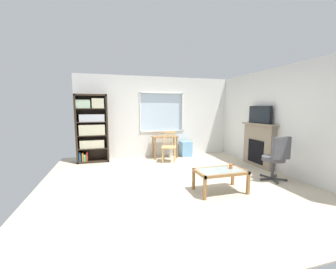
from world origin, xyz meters
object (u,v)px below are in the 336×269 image
Objects in this scene: desk_under_window at (165,140)px; plastic_drawer_unit at (185,149)px; tv at (260,115)px; sippy_cup at (231,166)px; fireplace at (259,145)px; bookshelf at (92,127)px; coffee_table at (220,173)px; wooden_chair at (169,146)px; office_chair at (276,156)px.

plastic_drawer_unit is at bearing 3.92° from desk_under_window.
tv is 9.21× the size of sippy_cup.
fireplace is at bearing -48.80° from plastic_drawer_unit.
bookshelf is 4.77m from fireplace.
tv is at bearing 37.59° from sippy_cup.
sippy_cup is at bearing 8.16° from coffee_table.
office_chair is (1.77, -2.26, 0.09)m from wooden_chair.
coffee_table is (-0.44, -3.03, 0.11)m from plastic_drawer_unit.
plastic_drawer_unit is at bearing 130.86° from tv.
bookshelf is at bearing 158.20° from fireplace.
plastic_drawer_unit is 3.01m from sippy_cup.
plastic_drawer_unit is (0.74, 0.57, -0.22)m from wooden_chair.
wooden_chair is 1.81× the size of plastic_drawer_unit.
tv is at bearing 34.61° from coffee_table.
office_chair is 1.24m from sippy_cup.
office_chair is at bearing -51.97° from wooden_chair.
sippy_cup is (2.72, -3.05, -0.58)m from bookshelf.
office_chair is (-0.46, -1.12, -0.04)m from fireplace.
tv is at bearing -49.14° from plastic_drawer_unit.
desk_under_window is 0.68× the size of fireplace.
tv is at bearing 68.51° from office_chair.
wooden_chair is at bearing 96.85° from coffee_table.
wooden_chair reaches higher than plastic_drawer_unit.
plastic_drawer_unit is 3.03m from office_chair.
sippy_cup reaches higher than coffee_table.
office_chair is at bearing 7.61° from sippy_cup.
bookshelf is 4.74m from tv.
fireplace is 13.16× the size of sippy_cup.
coffee_table is at bearing -171.84° from sippy_cup.
wooden_chair is (-0.01, -0.52, -0.11)m from desk_under_window.
plastic_drawer_unit is 3.06m from coffee_table.
coffee_table is at bearing -172.30° from office_chair.
bookshelf is 4.92m from office_chair.
office_chair reaches higher than wooden_chair.
wooden_chair is at bearing 152.74° from tv.
desk_under_window is 2.99m from sippy_cup.
office_chair is at bearing -36.16° from bookshelf.
wooden_chair is at bearing 102.55° from sippy_cup.
desk_under_window is at bearing 143.31° from fireplace.
coffee_table is at bearing -145.39° from tv.
wooden_chair is at bearing -142.40° from plastic_drawer_unit.
desk_under_window is 2.88m from tv.
plastic_drawer_unit is (2.91, -0.06, -0.81)m from bookshelf.
office_chair reaches higher than desk_under_window.
wooden_chair is at bearing 152.93° from fireplace.
desk_under_window is 0.89× the size of wooden_chair.
tv reaches higher than plastic_drawer_unit.
desk_under_window is at bearing -2.81° from bookshelf.
bookshelf is 22.10× the size of sippy_cup.
wooden_chair reaches higher than sippy_cup.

